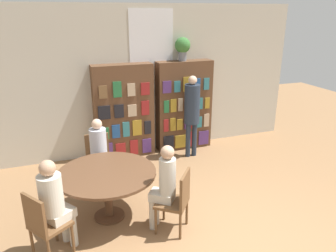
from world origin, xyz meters
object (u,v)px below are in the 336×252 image
chair_near_camera (44,223)px  chair_far_side (177,199)px  chair_left_side (99,158)px  seated_reader_back (55,200)px  librarian_standing (192,108)px  reading_table (107,178)px  seated_reader_right (164,184)px  seated_reader_left (99,151)px  flower_vase (183,47)px  bookshelf_left (124,112)px  bookshelf_right (184,106)px

chair_near_camera → chair_far_side: same height
chair_left_side → seated_reader_back: bearing=65.7°
chair_near_camera → librarian_standing: size_ratio=0.53×
reading_table → seated_reader_right: bearing=-37.7°
seated_reader_left → flower_vase: bearing=-146.5°
flower_vase → seated_reader_left: flower_vase is taller
reading_table → chair_left_side: (0.03, 1.03, -0.14)m
reading_table → librarian_standing: librarian_standing is taller
chair_far_side → bookshelf_left: bearing=39.7°
reading_table → chair_near_camera: size_ratio=1.56×
bookshelf_left → chair_left_side: 1.32m
seated_reader_back → librarian_standing: 3.40m
chair_near_camera → reading_table: bearing=90.0°
chair_far_side → seated_reader_back: 1.55m
bookshelf_left → flower_vase: bearing=0.2°
reading_table → librarian_standing: 2.56m
chair_left_side → seated_reader_right: 1.69m
bookshelf_left → chair_near_camera: (-1.58, -2.64, -0.45)m
reading_table → seated_reader_back: (-0.71, -0.48, 0.09)m
flower_vase → chair_left_side: (-1.95, -1.03, -1.68)m
bookshelf_right → reading_table: bearing=-134.5°
chair_left_side → chair_far_side: size_ratio=1.00×
chair_left_side → chair_far_side: bearing=117.0°
reading_table → chair_left_side: 1.04m
bookshelf_right → chair_left_side: bearing=-152.8°
bookshelf_left → bookshelf_right: bearing=-0.0°
seated_reader_right → seated_reader_left: bearing=62.9°
reading_table → chair_near_camera: (-0.85, -0.58, -0.14)m
bookshelf_left → seated_reader_right: bearing=-91.2°
librarian_standing → seated_reader_right: bearing=-122.5°
flower_vase → bookshelf_right: bearing=-5.7°
bookshelf_right → seated_reader_back: 3.74m
seated_reader_back → chair_far_side: bearing=50.1°
chair_left_side → bookshelf_right: bearing=-151.1°
flower_vase → seated_reader_back: (-2.69, -2.55, -1.46)m
seated_reader_right → librarian_standing: 2.48m
chair_far_side → chair_near_camera: bearing=126.0°
flower_vase → bookshelf_left: bearing=-179.8°
bookshelf_left → librarian_standing: bookshelf_left is taller
bookshelf_right → chair_left_side: 2.29m
bookshelf_left → seated_reader_right: (-0.05, -2.58, -0.25)m
bookshelf_left → chair_near_camera: 3.11m
bookshelf_right → flower_vase: 1.23m
chair_near_camera → seated_reader_back: (0.15, 0.10, 0.22)m
bookshelf_right → chair_left_side: size_ratio=2.13×
chair_left_side → chair_far_side: (0.79, -1.66, 0.00)m
bookshelf_right → seated_reader_left: size_ratio=1.54×
seated_reader_back → librarian_standing: bearing=92.8°
flower_vase → reading_table: flower_vase is taller
reading_table → chair_near_camera: chair_near_camera is taller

